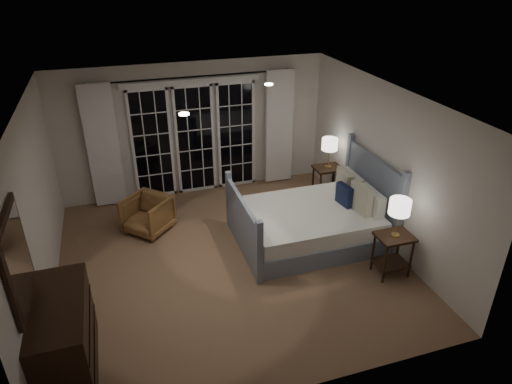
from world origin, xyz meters
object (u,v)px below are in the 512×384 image
object	(u,v)px
bed	(312,221)
dresser	(65,337)
lamp_left	(400,207)
nightstand_left	(393,249)
lamp_right	(330,145)
armchair	(148,215)
nightstand_right	(327,178)

from	to	relation	value
bed	dresser	distance (m)	3.99
lamp_left	dresser	distance (m)	4.43
nightstand_left	lamp_right	size ratio (longest dim) A/B	1.16
armchair	dresser	xyz separation A→B (m)	(-1.14, -2.68, 0.16)
nightstand_right	armchair	xyz separation A→B (m)	(-3.34, -0.14, -0.12)
nightstand_right	dresser	bearing A→B (deg)	-147.81
lamp_left	lamp_right	xyz separation A→B (m)	(0.12, 2.39, -0.00)
bed	dresser	world-z (taller)	bed
lamp_left	lamp_right	size ratio (longest dim) A/B	1.01
nightstand_right	armchair	world-z (taller)	nightstand_right
armchair	lamp_right	bearing A→B (deg)	47.15
bed	armchair	distance (m)	2.72
bed	lamp_right	distance (m)	1.66
nightstand_right	dresser	size ratio (longest dim) A/B	0.49
bed	lamp_right	world-z (taller)	bed
lamp_right	nightstand_left	bearing A→B (deg)	-92.81
armchair	nightstand_right	bearing A→B (deg)	47.15
nightstand_left	armchair	world-z (taller)	nightstand_left
bed	dresser	bearing A→B (deg)	-156.11
bed	nightstand_right	bearing A→B (deg)	55.28
lamp_right	armchair	world-z (taller)	lamp_right
lamp_left	armchair	bearing A→B (deg)	145.02
nightstand_right	armchair	distance (m)	3.34
bed	nightstand_left	xyz separation A→B (m)	(0.72, -1.18, 0.10)
lamp_left	dresser	bearing A→B (deg)	-174.38
dresser	nightstand_right	bearing A→B (deg)	32.19
nightstand_right	armchair	size ratio (longest dim) A/B	0.96
armchair	dresser	size ratio (longest dim) A/B	0.51
bed	armchair	size ratio (longest dim) A/B	3.30
nightstand_left	lamp_right	distance (m)	2.49
nightstand_left	dresser	world-z (taller)	dresser
lamp_left	dresser	xyz separation A→B (m)	(-4.36, -0.43, -0.63)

